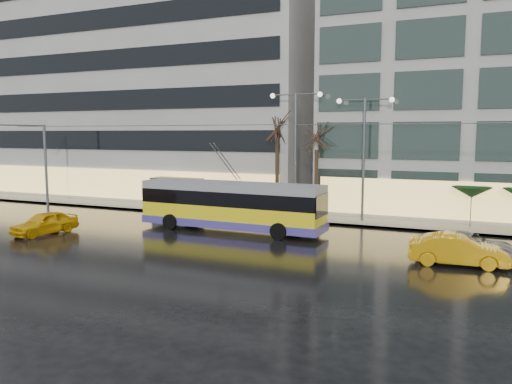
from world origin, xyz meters
The scene contains 18 objects.
ground centered at (0.00, 0.00, 0.00)m, with size 140.00×140.00×0.00m, color black.
sidewalk centered at (2.00, 14.00, 0.07)m, with size 80.00×10.00×0.15m, color gray.
kerb centered at (2.00, 9.05, 0.07)m, with size 80.00×0.10×0.15m, color slate.
building_left centered at (-16.00, 19.00, 11.15)m, with size 34.00×14.00×22.00m, color #9C9A95.
trolleybus centered at (-0.18, 4.49, 1.53)m, with size 12.28×4.94×5.66m.
catenary centered at (1.00, 7.94, 4.25)m, with size 42.24×5.12×7.00m.
bus_shelter centered at (-8.38, 10.69, 1.96)m, with size 4.20×1.60×2.51m.
street_lamp_near centered at (2.00, 10.80, 5.99)m, with size 3.96×0.36×9.03m.
street_lamp_far centered at (7.00, 10.80, 5.71)m, with size 3.96×0.36×8.53m.
tree_a centered at (0.50, 11.00, 7.09)m, with size 3.20×3.20×8.40m.
tree_b centered at (3.50, 11.20, 6.40)m, with size 3.20×3.20×7.70m.
parasol_a centered at (14.00, 11.00, 2.45)m, with size 2.50×2.50×2.65m.
taxi_a centered at (-10.39, -1.08, 0.71)m, with size 1.67×4.15×1.41m, color #F1B60C.
taxi_b centered at (13.48, 1.10, 0.74)m, with size 1.56×4.48×1.48m, color orange.
sedan_silver centered at (13.89, 2.41, 0.69)m, with size 2.29×4.97×1.38m, color #9E9FA2.
pedestrian_a centered at (-6.47, 11.08, 1.63)m, with size 1.22×1.23×2.19m.
pedestrian_b centered at (-3.65, 12.29, 1.06)m, with size 1.08×0.98×1.83m.
pedestrian_c centered at (-8.65, 11.00, 1.28)m, with size 1.39×1.14×2.11m.
Camera 1 is at (13.80, -23.99, 6.25)m, focal length 35.00 mm.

